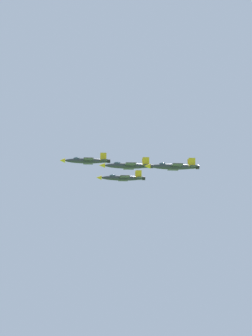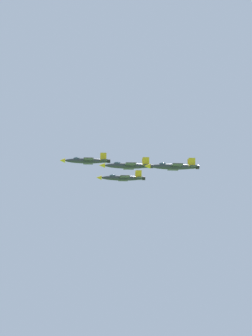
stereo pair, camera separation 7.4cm
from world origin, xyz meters
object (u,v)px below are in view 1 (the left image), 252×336
object	(u,v)px
jet_left_wingman	(127,166)
jet_right_wingman	(122,178)
jet_lead	(86,161)
jet_left_outer	(173,166)

from	to	relation	value
jet_left_wingman	jet_right_wingman	bearing A→B (deg)	-89.54
jet_lead	jet_right_wingman	distance (m)	16.33
jet_lead	jet_left_wingman	distance (m)	16.37
jet_right_wingman	jet_left_outer	distance (m)	33.43
jet_lead	jet_right_wingman	size ratio (longest dim) A/B	0.97
jet_right_wingman	jet_left_outer	world-z (taller)	jet_right_wingman
jet_left_wingman	jet_right_wingman	world-z (taller)	jet_right_wingman
jet_left_wingman	jet_left_outer	distance (m)	16.13
jet_right_wingman	jet_left_wingman	bearing A→B (deg)	90.14
jet_left_wingman	jet_left_outer	xyz separation A→B (m)	(15.76, 2.65, -2.19)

